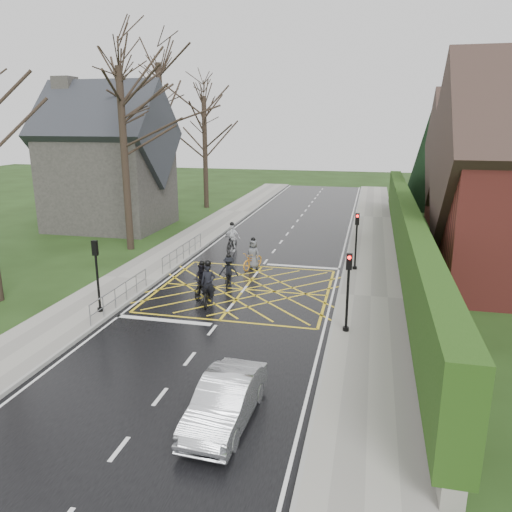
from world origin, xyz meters
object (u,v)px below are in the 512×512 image
at_px(cyclist_rear, 208,290).
at_px(cyclist_mid, 228,274).
at_px(car, 225,401).
at_px(cyclist_front, 232,241).
at_px(cyclist_lead, 253,258).
at_px(cyclist_back, 202,283).

relative_size(cyclist_rear, cyclist_mid, 1.23).
relative_size(cyclist_mid, car, 0.45).
distance_m(cyclist_mid, cyclist_front, 6.61).
relative_size(cyclist_mid, cyclist_lead, 0.91).
distance_m(cyclist_back, cyclist_front, 8.25).
bearing_deg(cyclist_mid, cyclist_lead, 70.32).
height_order(cyclist_lead, car, cyclist_lead).
relative_size(cyclist_front, car, 0.49).
height_order(cyclist_rear, car, cyclist_rear).
distance_m(cyclist_front, cyclist_lead, 3.87).
xyz_separation_m(cyclist_rear, cyclist_back, (-0.55, 0.81, 0.00)).
height_order(cyclist_back, car, cyclist_back).
xyz_separation_m(cyclist_back, cyclist_lead, (1.23, 4.97, -0.04)).
bearing_deg(cyclist_lead, cyclist_back, -84.56).
relative_size(cyclist_rear, cyclist_back, 1.24).
bearing_deg(cyclist_rear, cyclist_mid, 74.67).
bearing_deg(cyclist_front, car, -71.64).
xyz_separation_m(cyclist_back, cyclist_mid, (0.74, 1.79, -0.06)).
bearing_deg(car, cyclist_lead, 102.98).
xyz_separation_m(cyclist_front, cyclist_lead, (2.12, -3.24, -0.09)).
distance_m(cyclist_lead, car, 14.56).
bearing_deg(cyclist_back, cyclist_lead, 78.85).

